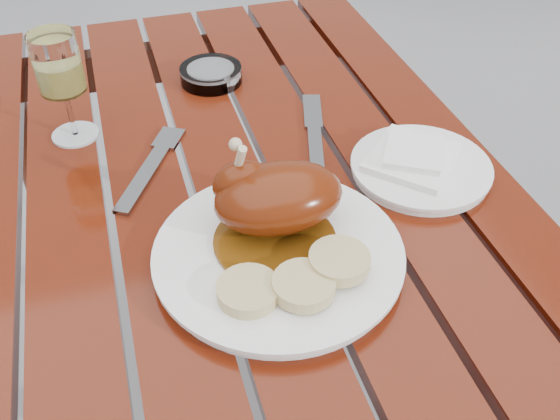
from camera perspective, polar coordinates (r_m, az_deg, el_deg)
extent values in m
cube|color=#611D0B|center=(1.18, -3.59, -11.82)|extent=(0.80, 1.20, 0.75)
cylinder|color=white|center=(0.78, -0.15, -4.16)|extent=(0.38, 0.38, 0.02)
cylinder|color=#572F09|center=(0.78, -0.46, -2.79)|extent=(0.16, 0.16, 0.00)
ellipsoid|color=maroon|center=(0.78, -0.11, 1.14)|extent=(0.16, 0.11, 0.08)
ellipsoid|color=maroon|center=(0.78, -3.46, 2.40)|extent=(0.08, 0.05, 0.06)
cylinder|color=#C6B28C|center=(0.77, -3.96, 3.63)|extent=(0.02, 0.04, 0.09)
cylinder|color=#CDBA7D|center=(0.72, -2.91, -7.37)|extent=(0.07, 0.07, 0.02)
cylinder|color=#CDBA7D|center=(0.72, 2.17, -6.89)|extent=(0.07, 0.07, 0.02)
cylinder|color=#CDBA7D|center=(0.74, 5.45, -4.63)|extent=(0.07, 0.07, 0.02)
cylinder|color=#CCC65C|center=(1.01, -19.18, 10.50)|extent=(0.10, 0.10, 0.17)
cylinder|color=white|center=(0.94, 12.73, 3.76)|extent=(0.21, 0.21, 0.02)
cube|color=white|center=(0.94, 12.04, 4.69)|extent=(0.17, 0.17, 0.01)
cylinder|color=#B2B7BC|center=(1.15, -6.33, 12.23)|extent=(0.11, 0.11, 0.03)
cube|color=gray|center=(0.94, -12.02, 3.47)|extent=(0.12, 0.18, 0.01)
cube|color=gray|center=(0.97, 3.26, 5.88)|extent=(0.08, 0.22, 0.01)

